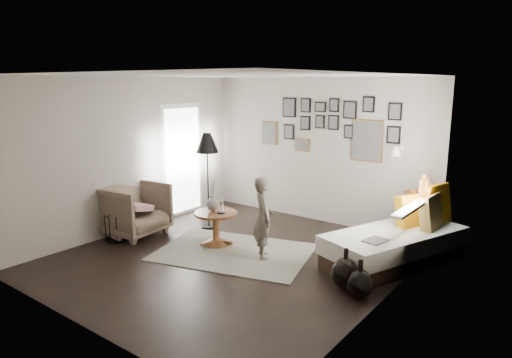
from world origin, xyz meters
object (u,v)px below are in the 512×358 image
Objects in this scene: armchair at (134,210)px; floor_lamp at (207,146)px; daybed at (397,240)px; vase at (213,202)px; child at (263,218)px; pedestal_table at (216,230)px; demijohn_large at (345,273)px; magazine_basket at (116,227)px; demijohn_small at (360,284)px.

floor_lamp is (0.72, 1.05, 1.00)m from armchair.
floor_lamp reaches higher than daybed.
child is at bearing -0.37° from vase.
armchair is at bearing -138.56° from daybed.
vase is 0.50× the size of armchair.
floor_lamp is 1.89m from child.
pedestal_table is 0.71× the size of armchair.
pedestal_table is at bearing 174.86° from demijohn_large.
armchair is (-3.91, -1.50, 0.12)m from daybed.
demijohn_small reaches higher than magazine_basket.
floor_lamp is at bearing 62.27° from magazine_basket.
daybed reaches higher than demijohn_small.
child is at bearing 171.07° from demijohn_large.
vase is 1.44m from armchair.
floor_lamp is at bearing -39.85° from armchair.
demijohn_large is at bearing -5.44° from vase.
armchair reaches higher than magazine_basket.
demijohn_large is 1.49m from child.
armchair is at bearing -124.38° from floor_lamp.
vase is at bearing -75.00° from armchair.
pedestal_table is at bearing 172.71° from demijohn_small.
magazine_basket is 0.92× the size of demijohn_small.
demijohn_small is 1.75m from child.
vase is at bearing 32.16° from magazine_basket.
demijohn_large is (3.02, -0.78, -1.24)m from floor_lamp.
armchair reaches higher than demijohn_small.
floor_lamp reaches higher than armchair.
pedestal_table is 1.50m from armchair.
demijohn_large reaches higher than demijohn_small.
daybed is 4.40× the size of demijohn_large.
daybed is 1.91m from child.
daybed is 2.39× the size of armchair.
child is (-1.60, -1.01, 0.28)m from daybed.
armchair is (-1.41, -0.48, 0.19)m from pedestal_table.
daybed is 4.19m from armchair.
pedestal_table is 1.65m from magazine_basket.
demijohn_small is 0.40× the size of child.
floor_lamp reaches higher than demijohn_large.
demijohn_small is at bearing -7.50° from vase.
floor_lamp is 1.39× the size of child.
armchair is at bearing -177.90° from demijohn_small.
daybed is at bearing -103.84° from child.
daybed is (2.59, 1.01, -0.36)m from vase.
floor_lamp is 3.61m from demijohn_small.
floor_lamp is at bearing -151.44° from daybed.
pedestal_table is 2.59m from demijohn_small.
magazine_basket is 4.03m from demijohn_small.
pedestal_table is 1.49m from floor_lamp.
vase is 0.21× the size of daybed.
floor_lamp is 3.83× the size of magazine_basket.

